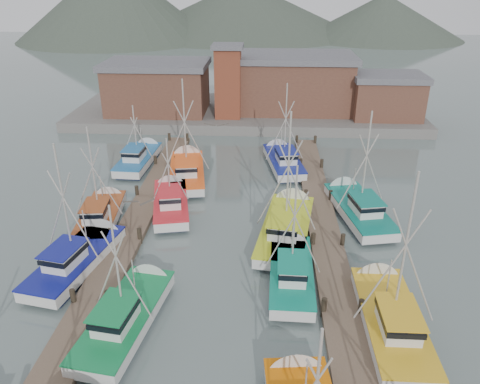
# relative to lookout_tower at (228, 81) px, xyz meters

# --- Properties ---
(ground) EXTENTS (260.00, 260.00, 0.00)m
(ground) POSITION_rel_lookout_tower_xyz_m (2.00, -33.00, -5.55)
(ground) COLOR #51615D
(ground) RESTS_ON ground
(dock_left) EXTENTS (2.30, 46.00, 1.50)m
(dock_left) POSITION_rel_lookout_tower_xyz_m (-5.00, -28.96, -5.34)
(dock_left) COLOR brown
(dock_left) RESTS_ON ground
(dock_right) EXTENTS (2.30, 46.00, 1.50)m
(dock_right) POSITION_rel_lookout_tower_xyz_m (9.00, -28.96, -5.34)
(dock_right) COLOR brown
(dock_right) RESTS_ON ground
(quay) EXTENTS (44.00, 16.00, 1.20)m
(quay) POSITION_rel_lookout_tower_xyz_m (2.00, 4.00, -4.95)
(quay) COLOR slate
(quay) RESTS_ON ground
(shed_left) EXTENTS (12.72, 8.48, 6.20)m
(shed_left) POSITION_rel_lookout_tower_xyz_m (-9.00, 2.00, -1.21)
(shed_left) COLOR brown
(shed_left) RESTS_ON quay
(shed_center) EXTENTS (14.84, 9.54, 6.90)m
(shed_center) POSITION_rel_lookout_tower_xyz_m (8.00, 4.00, -0.86)
(shed_center) COLOR brown
(shed_center) RESTS_ON quay
(shed_right) EXTENTS (8.48, 6.36, 5.20)m
(shed_right) POSITION_rel_lookout_tower_xyz_m (19.00, 1.00, -1.71)
(shed_right) COLOR brown
(shed_right) RESTS_ON quay
(lookout_tower) EXTENTS (3.60, 3.60, 8.50)m
(lookout_tower) POSITION_rel_lookout_tower_xyz_m (0.00, 0.00, 0.00)
(lookout_tower) COLOR brown
(lookout_tower) RESTS_ON quay
(distant_hills) EXTENTS (175.00, 140.00, 42.00)m
(distant_hills) POSITION_rel_lookout_tower_xyz_m (-10.76, 89.59, -5.55)
(distant_hills) COLOR #404A3E
(distant_hills) RESTS_ON ground
(boat_4) EXTENTS (3.87, 8.91, 8.17)m
(boat_4) POSITION_rel_lookout_tower_xyz_m (-2.48, -36.09, -4.87)
(boat_4) COLOR #101936
(boat_4) RESTS_ON ground
(boat_5) EXTENTS (3.38, 8.24, 8.48)m
(boat_5) POSITION_rel_lookout_tower_xyz_m (6.35, -31.63, -4.87)
(boat_5) COLOR #101936
(boat_5) RESTS_ON ground
(boat_6) EXTENTS (4.30, 9.15, 9.31)m
(boat_6) POSITION_rel_lookout_tower_xyz_m (-7.11, -30.90, -4.87)
(boat_6) COLOR #101936
(boat_6) RESTS_ON ground
(boat_7) EXTENTS (4.05, 9.08, 10.08)m
(boat_7) POSITION_rel_lookout_tower_xyz_m (11.37, -35.55, -4.86)
(boat_7) COLOR #101936
(boat_7) RESTS_ON ground
(boat_8) EXTENTS (4.10, 8.62, 6.82)m
(boat_8) POSITION_rel_lookout_tower_xyz_m (-2.84, -22.59, -4.88)
(boat_8) COLOR #101936
(boat_8) RESTS_ON ground
(boat_9) EXTENTS (4.65, 10.43, 10.26)m
(boat_9) POSITION_rel_lookout_tower_xyz_m (6.29, -26.07, -4.87)
(boat_9) COLOR #101936
(boat_9) RESTS_ON ground
(boat_10) EXTENTS (3.42, 8.40, 8.40)m
(boat_10) POSITION_rel_lookout_tower_xyz_m (-7.60, -25.19, -4.87)
(boat_10) COLOR #101936
(boat_10) RESTS_ON ground
(boat_11) EXTENTS (4.55, 9.53, 9.34)m
(boat_11) POSITION_rel_lookout_tower_xyz_m (11.79, -22.85, -4.87)
(boat_11) COLOR #101936
(boat_11) RESTS_ON ground
(boat_12) EXTENTS (4.37, 9.88, 10.07)m
(boat_12) POSITION_rel_lookout_tower_xyz_m (-2.56, -16.17, -4.87)
(boat_12) COLOR #101936
(boat_12) RESTS_ON ground
(boat_13) EXTENTS (4.06, 8.98, 8.99)m
(boat_13) POSITION_rel_lookout_tower_xyz_m (6.31, -13.02, -4.87)
(boat_13) COLOR #101936
(boat_13) RESTS_ON ground
(boat_14) EXTENTS (3.03, 8.63, 6.79)m
(boat_14) POSITION_rel_lookout_tower_xyz_m (-7.72, -13.20, -4.88)
(boat_14) COLOR #101936
(boat_14) RESTS_ON ground
(gull_near) EXTENTS (1.50, 0.66, 0.24)m
(gull_near) POSITION_rel_lookout_tower_xyz_m (-1.33, -36.14, 1.80)
(gull_near) COLOR gray
(gull_near) RESTS_ON ground
(gull_far) EXTENTS (1.55, 0.62, 0.24)m
(gull_far) POSITION_rel_lookout_tower_xyz_m (1.52, -27.78, 3.08)
(gull_far) COLOR gray
(gull_far) RESTS_ON ground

